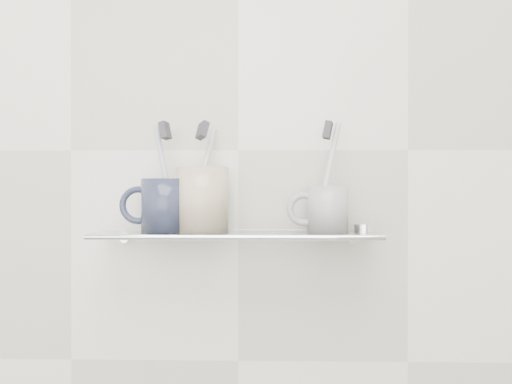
{
  "coord_description": "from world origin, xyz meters",
  "views": [
    {
      "loc": [
        0.05,
        0.16,
        1.18
      ],
      "look_at": [
        0.04,
        1.04,
        1.17
      ],
      "focal_mm": 35.0,
      "sensor_mm": 36.0,
      "label": 1
    }
  ],
  "objects_px": {
    "mug_center": "(202,200)",
    "mug_right": "(328,209)",
    "mug_left": "(165,205)",
    "shelf_glass": "(236,234)"
  },
  "relations": [
    {
      "from": "shelf_glass",
      "to": "mug_center",
      "type": "bearing_deg",
      "value": 175.29
    },
    {
      "from": "mug_center",
      "to": "mug_right",
      "type": "relative_size",
      "value": 1.41
    },
    {
      "from": "mug_right",
      "to": "shelf_glass",
      "type": "bearing_deg",
      "value": 174.1
    },
    {
      "from": "mug_left",
      "to": "mug_right",
      "type": "height_order",
      "value": "mug_left"
    },
    {
      "from": "mug_center",
      "to": "mug_left",
      "type": "bearing_deg",
      "value": 177.35
    },
    {
      "from": "mug_left",
      "to": "mug_center",
      "type": "distance_m",
      "value": 0.07
    },
    {
      "from": "shelf_glass",
      "to": "mug_left",
      "type": "xyz_separation_m",
      "value": [
        -0.13,
        0.0,
        0.05
      ]
    },
    {
      "from": "shelf_glass",
      "to": "mug_left",
      "type": "distance_m",
      "value": 0.14
    },
    {
      "from": "mug_left",
      "to": "mug_center",
      "type": "xyz_separation_m",
      "value": [
        0.07,
        0.0,
        0.01
      ]
    },
    {
      "from": "mug_center",
      "to": "mug_right",
      "type": "bearing_deg",
      "value": -2.65
    }
  ]
}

